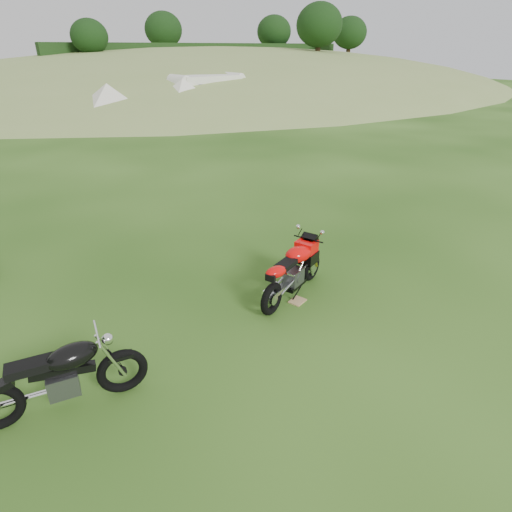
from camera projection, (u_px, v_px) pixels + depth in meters
ground at (266, 322)px, 6.76m from camera, size 120.00×120.00×0.00m
hillside at (216, 85)px, 48.43m from camera, size 80.00×64.00×8.00m
hedgerow at (216, 85)px, 48.43m from camera, size 36.00×1.20×8.60m
sport_motorcycle at (293, 267)px, 7.26m from camera, size 1.88×1.04×1.10m
plywood_board at (297, 301)px, 7.31m from camera, size 0.32×0.29×0.02m
vintage_moto_a at (59, 376)px, 4.93m from camera, size 1.99×0.82×1.02m
tent_mid at (109, 102)px, 23.98m from camera, size 2.79×2.79×2.30m
tent_right at (184, 97)px, 25.63m from camera, size 2.89×2.89×2.39m
caravan at (208, 94)px, 27.55m from camera, size 5.08×2.35×2.35m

